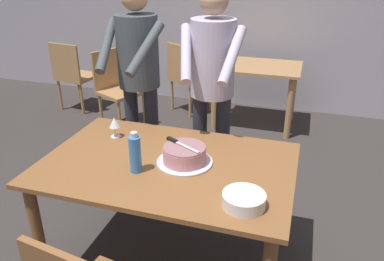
{
  "coord_description": "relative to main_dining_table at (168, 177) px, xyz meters",
  "views": [
    {
      "loc": [
        0.75,
        -1.89,
        1.9
      ],
      "look_at": [
        0.1,
        0.17,
        0.9
      ],
      "focal_mm": 35.71,
      "sensor_mm": 36.0,
      "label": 1
    }
  ],
  "objects": [
    {
      "name": "ground_plane",
      "position": [
        0.0,
        0.0,
        -0.65
      ],
      "size": [
        14.0,
        14.0,
        0.0
      ],
      "primitive_type": "plane",
      "color": "#383330"
    },
    {
      "name": "back_wall",
      "position": [
        0.0,
        3.13,
        0.7
      ],
      "size": [
        10.0,
        0.12,
        2.7
      ],
      "primitive_type": "cube",
      "color": "#ADA8B2",
      "rests_on": "ground_plane"
    },
    {
      "name": "main_dining_table",
      "position": [
        0.0,
        0.0,
        0.0
      ],
      "size": [
        1.52,
        1.0,
        0.75
      ],
      "color": "brown",
      "rests_on": "ground_plane"
    },
    {
      "name": "cake_on_platter",
      "position": [
        0.1,
        0.02,
        0.16
      ],
      "size": [
        0.34,
        0.34,
        0.11
      ],
      "color": "silver",
      "rests_on": "main_dining_table"
    },
    {
      "name": "cake_knife",
      "position": [
        0.04,
        0.06,
        0.22
      ],
      "size": [
        0.25,
        0.15,
        0.02
      ],
      "color": "silver",
      "rests_on": "cake_on_platter"
    },
    {
      "name": "plate_stack",
      "position": [
        0.52,
        -0.3,
        0.14
      ],
      "size": [
        0.22,
        0.22,
        0.07
      ],
      "color": "white",
      "rests_on": "main_dining_table"
    },
    {
      "name": "wine_glass_near",
      "position": [
        -0.47,
        0.23,
        0.21
      ],
      "size": [
        0.08,
        0.08,
        0.14
      ],
      "color": "silver",
      "rests_on": "main_dining_table"
    },
    {
      "name": "water_bottle",
      "position": [
        -0.14,
        -0.15,
        0.22
      ],
      "size": [
        0.07,
        0.07,
        0.25
      ],
      "color": "#387AC6",
      "rests_on": "main_dining_table"
    },
    {
      "name": "person_cutting_cake",
      "position": [
        0.09,
        0.71,
        0.43
      ],
      "size": [
        0.46,
        0.57,
        1.72
      ],
      "color": "#2D2D38",
      "rests_on": "ground_plane"
    },
    {
      "name": "person_standing_beside",
      "position": [
        -0.51,
        0.74,
        0.43
      ],
      "size": [
        0.47,
        0.56,
        1.72
      ],
      "color": "#2D2D38",
      "rests_on": "ground_plane"
    },
    {
      "name": "background_table",
      "position": [
        0.18,
        2.43,
        -0.07
      ],
      "size": [
        1.0,
        0.7,
        0.74
      ],
      "color": "tan",
      "rests_on": "ground_plane"
    },
    {
      "name": "background_chair_0",
      "position": [
        -1.38,
        1.95,
        -0.15
      ],
      "size": [
        0.59,
        0.59,
        0.9
      ],
      "color": "tan",
      "rests_on": "ground_plane"
    },
    {
      "name": "background_chair_1",
      "position": [
        -2.15,
        2.23,
        -0.15
      ],
      "size": [
        0.5,
        0.5,
        0.9
      ],
      "color": "tan",
      "rests_on": "ground_plane"
    },
    {
      "name": "background_chair_2",
      "position": [
        -0.72,
        2.59,
        -0.15
      ],
      "size": [
        0.61,
        0.61,
        0.9
      ],
      "color": "tan",
      "rests_on": "ground_plane"
    }
  ]
}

